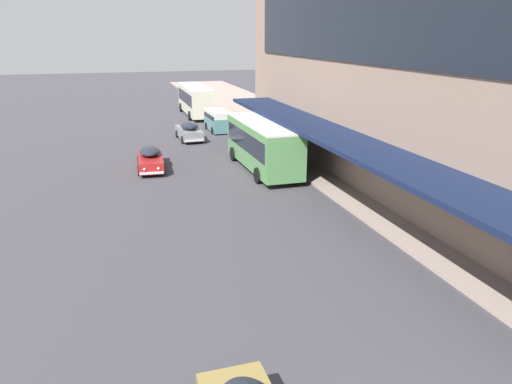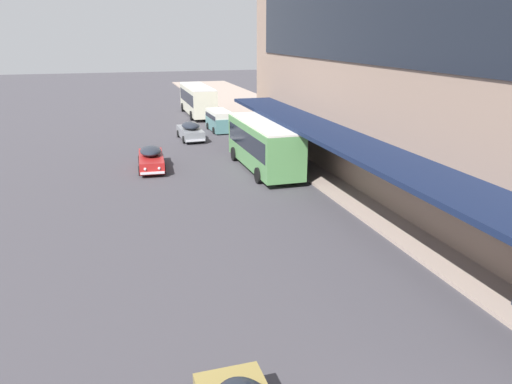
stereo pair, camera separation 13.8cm
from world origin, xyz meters
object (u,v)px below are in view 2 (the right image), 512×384
Objects in this scene: transit_bus_kerbside_rear at (198,99)px; sedan_oncoming_rear at (190,131)px; transit_bus_kerbside_front at (264,143)px; vw_van at (219,119)px; sedan_second_near at (151,158)px.

transit_bus_kerbside_rear reaches higher than sedan_oncoming_rear.
sedan_oncoming_rear is (-3.15, 11.51, -1.11)m from transit_bus_kerbside_front.
transit_bus_kerbside_rear is at bearing 91.92° from vw_van.
transit_bus_kerbside_front is 14.99m from vw_van.
sedan_oncoming_rear is (-2.99, -13.33, -1.12)m from transit_bus_kerbside_rear.
sedan_oncoming_rear is at bearing 105.32° from transit_bus_kerbside_front.
transit_bus_kerbside_front is 7.79m from sedan_second_near.
sedan_second_near is at bearing -114.65° from sedan_oncoming_rear.
vw_van is at bearing -88.08° from transit_bus_kerbside_rear.
transit_bus_kerbside_rear is at bearing 72.31° from sedan_second_near.
transit_bus_kerbside_rear is at bearing 90.38° from transit_bus_kerbside_front.
vw_van is (3.32, 3.46, 0.32)m from sedan_oncoming_rear.
transit_bus_kerbside_rear is at bearing 77.37° from sedan_oncoming_rear.
transit_bus_kerbside_rear is 9.92m from vw_van.
sedan_oncoming_rear is (4.15, 9.05, 0.03)m from sedan_second_near.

